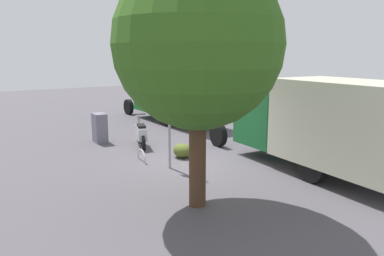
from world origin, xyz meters
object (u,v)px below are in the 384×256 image
at_px(utility_cabinet, 100,128).
at_px(street_tree, 198,45).
at_px(stop_sign, 169,107).
at_px(box_truck_near, 322,121).
at_px(motorcycle, 141,134).
at_px(box_truck_far, 175,93).
at_px(bike_rack_hoop, 142,161).

bearing_deg(utility_cabinet, street_tree, 178.39).
bearing_deg(stop_sign, utility_cabinet, 8.02).
bearing_deg(box_truck_near, motorcycle, 33.08).
height_order(box_truck_far, street_tree, street_tree).
bearing_deg(street_tree, stop_sign, -16.60).
distance_m(street_tree, utility_cabinet, 8.10).
relative_size(box_truck_near, bike_rack_hoop, 9.18).
height_order(motorcycle, bike_rack_hoop, motorcycle).
distance_m(box_truck_far, utility_cabinet, 5.40).
xyz_separation_m(stop_sign, bike_rack_hoop, (1.15, 0.41, -1.93)).
distance_m(stop_sign, utility_cabinet, 4.83).
height_order(box_truck_near, motorcycle, box_truck_near).
relative_size(box_truck_far, street_tree, 1.29).
height_order(box_truck_far, stop_sign, stop_sign).
distance_m(motorcycle, street_tree, 6.77).
bearing_deg(stop_sign, box_truck_far, -31.61).
bearing_deg(motorcycle, stop_sign, -170.69).
height_order(motorcycle, utility_cabinet, motorcycle).
xyz_separation_m(box_truck_near, stop_sign, (2.75, 3.68, 0.35)).
relative_size(stop_sign, bike_rack_hoop, 3.41).
bearing_deg(box_truck_near, bike_rack_hoop, 49.74).
bearing_deg(box_truck_far, utility_cabinet, 113.10).
height_order(box_truck_far, motorcycle, box_truck_far).
bearing_deg(street_tree, bike_rack_hoop, -6.28).
bearing_deg(box_truck_far, box_truck_near, 175.49).
distance_m(box_truck_near, street_tree, 5.01).
bearing_deg(street_tree, box_truck_far, -27.53).
relative_size(stop_sign, street_tree, 0.52).
height_order(street_tree, bike_rack_hoop, street_tree).
relative_size(motorcycle, stop_sign, 0.61).
bearing_deg(utility_cabinet, box_truck_near, -149.51).
distance_m(motorcycle, utility_cabinet, 1.95).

